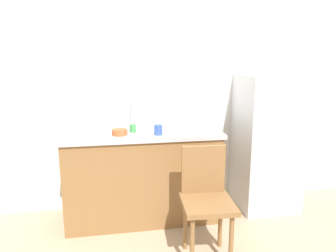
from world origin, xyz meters
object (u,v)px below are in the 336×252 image
(refrigerator, at_px, (267,142))
(cup_blue, at_px, (158,130))
(chair, at_px, (206,197))
(terracotta_bowl, at_px, (120,132))
(dish_tray, at_px, (84,131))
(cup_green, at_px, (133,128))

(refrigerator, distance_m, cup_blue, 1.23)
(refrigerator, relative_size, chair, 1.60)
(cup_blue, bearing_deg, terracotta_bowl, 171.31)
(refrigerator, xyz_separation_m, chair, (-0.89, -0.75, -0.21))
(refrigerator, distance_m, terracotta_bowl, 1.56)
(chair, relative_size, terracotta_bowl, 6.18)
(refrigerator, bearing_deg, dish_tray, -179.44)
(cup_green, bearing_deg, refrigerator, 1.97)
(cup_blue, bearing_deg, dish_tray, 165.06)
(refrigerator, height_order, terracotta_bowl, refrigerator)
(refrigerator, bearing_deg, chair, -139.86)
(cup_blue, bearing_deg, refrigerator, 9.52)
(chair, height_order, terracotta_bowl, terracotta_bowl)
(terracotta_bowl, relative_size, cup_green, 1.90)
(chair, distance_m, terracotta_bowl, 0.98)
(refrigerator, bearing_deg, terracotta_bowl, -174.59)
(terracotta_bowl, distance_m, cup_blue, 0.35)
(refrigerator, relative_size, cup_green, 18.84)
(cup_green, bearing_deg, terracotta_bowl, -142.50)
(dish_tray, bearing_deg, terracotta_bowl, -21.24)
(chair, xyz_separation_m, dish_tray, (-0.98, 0.73, 0.42))
(terracotta_bowl, bearing_deg, dish_tray, 158.76)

